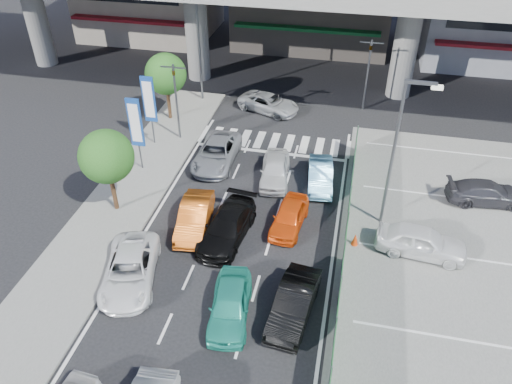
% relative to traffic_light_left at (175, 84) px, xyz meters
% --- Properties ---
extents(ground, '(120.00, 120.00, 0.00)m').
position_rel_traffic_light_left_xyz_m(ground, '(6.20, -12.00, -3.94)').
color(ground, black).
rests_on(ground, ground).
extents(parking_lot, '(12.00, 28.00, 0.06)m').
position_rel_traffic_light_left_xyz_m(parking_lot, '(17.20, -10.00, -3.91)').
color(parking_lot, '#5D5D5B').
rests_on(parking_lot, ground).
extents(sidewalk_left, '(4.00, 30.00, 0.12)m').
position_rel_traffic_light_left_xyz_m(sidewalk_left, '(-0.80, -8.00, -3.88)').
color(sidewalk_left, '#5D5D5B').
rests_on(sidewalk_left, ground).
extents(fence_run, '(0.16, 22.00, 1.80)m').
position_rel_traffic_light_left_xyz_m(fence_run, '(11.50, -11.00, -3.04)').
color(fence_run, '#21602E').
rests_on(fence_run, ground).
extents(traffic_light_left, '(1.60, 1.24, 5.20)m').
position_rel_traffic_light_left_xyz_m(traffic_light_left, '(0.00, 0.00, 0.00)').
color(traffic_light_left, '#595B60').
rests_on(traffic_light_left, ground).
extents(traffic_light_right, '(1.60, 1.24, 5.20)m').
position_rel_traffic_light_left_xyz_m(traffic_light_right, '(11.70, 7.00, 0.00)').
color(traffic_light_right, '#595B60').
rests_on(traffic_light_right, ground).
extents(street_lamp_right, '(1.65, 0.22, 8.00)m').
position_rel_traffic_light_left_xyz_m(street_lamp_right, '(13.37, -6.00, 0.83)').
color(street_lamp_right, '#595B60').
rests_on(street_lamp_right, ground).
extents(street_lamp_left, '(1.65, 0.22, 8.00)m').
position_rel_traffic_light_left_xyz_m(street_lamp_left, '(-0.13, 6.00, 0.83)').
color(street_lamp_left, '#595B60').
rests_on(street_lamp_left, ground).
extents(signboard_near, '(0.80, 0.14, 4.70)m').
position_rel_traffic_light_left_xyz_m(signboard_near, '(-1.00, -4.01, -0.87)').
color(signboard_near, '#595B60').
rests_on(signboard_near, ground).
extents(signboard_far, '(0.80, 0.14, 4.70)m').
position_rel_traffic_light_left_xyz_m(signboard_far, '(-1.40, -1.01, -0.87)').
color(signboard_far, '#595B60').
rests_on(signboard_far, ground).
extents(tree_near, '(2.80, 2.80, 4.80)m').
position_rel_traffic_light_left_xyz_m(tree_near, '(-0.80, -8.00, -0.55)').
color(tree_near, '#382314').
rests_on(tree_near, ground).
extents(tree_far, '(2.80, 2.80, 4.80)m').
position_rel_traffic_light_left_xyz_m(tree_far, '(-1.60, 2.50, -0.55)').
color(tree_far, '#382314').
rests_on(tree_far, ground).
extents(sedan_white_mid_left, '(3.37, 5.24, 1.34)m').
position_rel_traffic_light_left_xyz_m(sedan_white_mid_left, '(2.13, -12.73, -3.26)').
color(sedan_white_mid_left, white).
rests_on(sedan_white_mid_left, ground).
extents(taxi_teal_mid, '(2.14, 4.23, 1.38)m').
position_rel_traffic_light_left_xyz_m(taxi_teal_mid, '(7.07, -13.73, -3.25)').
color(taxi_teal_mid, teal).
rests_on(taxi_teal_mid, ground).
extents(hatch_black_mid_right, '(1.94, 4.33, 1.38)m').
position_rel_traffic_light_left_xyz_m(hatch_black_mid_right, '(9.68, -13.10, -3.25)').
color(hatch_black_mid_right, black).
rests_on(hatch_black_mid_right, ground).
extents(taxi_orange_left, '(1.99, 4.34, 1.38)m').
position_rel_traffic_light_left_xyz_m(taxi_orange_left, '(3.82, -8.52, -3.25)').
color(taxi_orange_left, orange).
rests_on(taxi_orange_left, ground).
extents(sedan_black_mid, '(2.45, 4.94, 1.38)m').
position_rel_traffic_light_left_xyz_m(sedan_black_mid, '(5.66, -8.91, -3.25)').
color(sedan_black_mid, black).
rests_on(sedan_black_mid, ground).
extents(taxi_orange_right, '(1.84, 3.83, 1.26)m').
position_rel_traffic_light_left_xyz_m(taxi_orange_right, '(8.55, -7.37, -3.31)').
color(taxi_orange_right, '#E0480D').
rests_on(taxi_orange_right, ground).
extents(wagon_silver_front_left, '(2.38, 5.01, 1.38)m').
position_rel_traffic_light_left_xyz_m(wagon_silver_front_left, '(3.20, -2.28, -3.25)').
color(wagon_silver_front_left, '#95979D').
rests_on(wagon_silver_front_left, ground).
extents(sedan_white_front_mid, '(2.06, 4.20, 1.38)m').
position_rel_traffic_light_left_xyz_m(sedan_white_front_mid, '(7.04, -3.35, -3.25)').
color(sedan_white_front_mid, silver).
rests_on(sedan_white_front_mid, ground).
extents(kei_truck_front_right, '(1.78, 4.00, 1.28)m').
position_rel_traffic_light_left_xyz_m(kei_truck_front_right, '(9.69, -3.28, -3.30)').
color(kei_truck_front_right, '#69B3E0').
rests_on(kei_truck_front_right, ground).
extents(crossing_wagon_silver, '(4.93, 3.49, 1.25)m').
position_rel_traffic_light_left_xyz_m(crossing_wagon_silver, '(4.98, 5.23, -3.31)').
color(crossing_wagon_silver, '#9B9EA2').
rests_on(crossing_wagon_silver, ground).
extents(parked_sedan_white, '(4.44, 2.16, 1.46)m').
position_rel_traffic_light_left_xyz_m(parked_sedan_white, '(15.07, -8.06, -3.15)').
color(parked_sedan_white, white).
rests_on(parked_sedan_white, parking_lot).
extents(parked_sedan_dgrey, '(4.44, 2.22, 1.24)m').
position_rel_traffic_light_left_xyz_m(parked_sedan_dgrey, '(18.77, -3.07, -3.26)').
color(parked_sedan_dgrey, '#333238').
rests_on(parked_sedan_dgrey, parking_lot).
extents(traffic_cone, '(0.44, 0.44, 0.66)m').
position_rel_traffic_light_left_xyz_m(traffic_cone, '(11.97, -8.13, -3.55)').
color(traffic_cone, red).
rests_on(traffic_cone, parking_lot).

